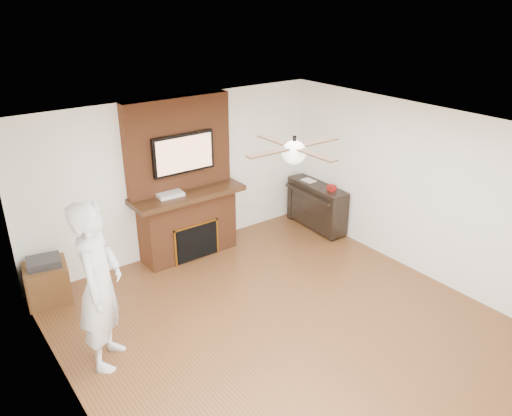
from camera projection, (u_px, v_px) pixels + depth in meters
room_shell at (291, 242)px, 5.75m from camera, size 5.36×5.86×2.86m
fireplace at (185, 195)px, 7.73m from camera, size 1.78×0.64×2.50m
tv at (184, 154)px, 7.42m from camera, size 1.00×0.08×0.60m
ceiling_fan at (294, 151)px, 5.32m from camera, size 1.21×1.21×0.31m
person at (100, 286)px, 5.37m from camera, size 0.82×0.87×1.98m
side_table at (47, 281)px, 6.76m from camera, size 0.64×0.64×0.64m
piano at (316, 205)px, 8.80m from camera, size 0.53×1.26×0.90m
cable_box at (170, 195)px, 7.45m from camera, size 0.40×0.24×0.06m
candle_orange at (183, 256)px, 7.87m from camera, size 0.06×0.06×0.13m
candle_green at (197, 253)px, 8.00m from camera, size 0.07×0.07×0.10m
candle_cream at (206, 252)px, 8.03m from camera, size 0.08×0.08×0.10m
candle_blue at (201, 253)px, 8.03m from camera, size 0.06×0.06×0.07m
candle_cream_extra at (194, 255)px, 7.91m from camera, size 0.08×0.08×0.10m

